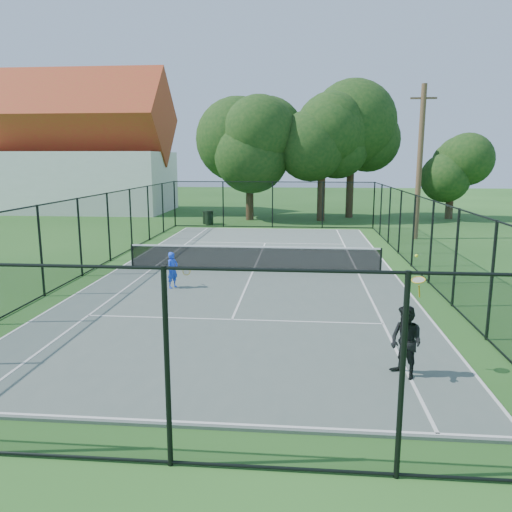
# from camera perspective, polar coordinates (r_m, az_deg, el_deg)

# --- Properties ---
(ground) EXTENTS (120.00, 120.00, 0.00)m
(ground) POSITION_cam_1_polar(r_m,az_deg,el_deg) (20.05, -0.26, -1.71)
(ground) COLOR #23511B
(tennis_court) EXTENTS (11.00, 24.00, 0.06)m
(tennis_court) POSITION_cam_1_polar(r_m,az_deg,el_deg) (20.04, -0.26, -1.63)
(tennis_court) COLOR #576760
(tennis_court) RESTS_ON ground
(tennis_net) EXTENTS (10.08, 0.08, 0.95)m
(tennis_net) POSITION_cam_1_polar(r_m,az_deg,el_deg) (19.93, -0.26, -0.09)
(tennis_net) COLOR black
(tennis_net) RESTS_ON tennis_court
(fence) EXTENTS (13.10, 26.10, 3.00)m
(fence) POSITION_cam_1_polar(r_m,az_deg,el_deg) (19.77, -0.26, 2.53)
(fence) COLOR black
(fence) RESTS_ON ground
(tree_near_left) EXTENTS (6.41, 6.41, 8.35)m
(tree_near_left) POSITION_cam_1_polar(r_m,az_deg,el_deg) (36.72, -0.74, 12.15)
(tree_near_left) COLOR #332114
(tree_near_left) RESTS_ON ground
(tree_near_mid) EXTENTS (6.45, 6.45, 8.44)m
(tree_near_mid) POSITION_cam_1_polar(r_m,az_deg,el_deg) (36.49, 7.58, 12.16)
(tree_near_mid) COLOR #332114
(tree_near_mid) RESTS_ON ground
(tree_near_right) EXTENTS (6.46, 6.46, 8.92)m
(tree_near_right) POSITION_cam_1_polar(r_m,az_deg,el_deg) (38.91, 10.86, 12.68)
(tree_near_right) COLOR #332114
(tree_near_right) RESTS_ON ground
(tree_far_right) EXTENTS (4.23, 4.23, 5.60)m
(tree_far_right) POSITION_cam_1_polar(r_m,az_deg,el_deg) (40.14, 21.47, 8.91)
(tree_far_right) COLOR #332114
(tree_far_right) RESTS_ON ground
(building) EXTENTS (15.30, 8.15, 11.87)m
(building) POSITION_cam_1_polar(r_m,az_deg,el_deg) (45.55, -19.67, 11.04)
(building) COLOR silver
(building) RESTS_ON ground
(trash_bin_left) EXTENTS (0.58, 0.58, 0.88)m
(trash_bin_left) POSITION_cam_1_polar(r_m,az_deg,el_deg) (34.73, -5.66, 4.40)
(trash_bin_left) COLOR black
(trash_bin_left) RESTS_ON ground
(trash_bin_right) EXTENTS (0.58, 0.58, 0.95)m
(trash_bin_right) POSITION_cam_1_polar(r_m,az_deg,el_deg) (34.25, -5.36, 4.38)
(trash_bin_right) COLOR black
(trash_bin_right) RESTS_ON ground
(utility_pole) EXTENTS (1.40, 0.30, 8.37)m
(utility_pole) POSITION_cam_1_polar(r_m,az_deg,el_deg) (29.19, 18.20, 10.15)
(utility_pole) COLOR #4C3823
(utility_pole) RESTS_ON ground
(player_blue) EXTENTS (0.83, 0.54, 1.24)m
(player_blue) POSITION_cam_1_polar(r_m,az_deg,el_deg) (17.34, -9.49, -1.59)
(player_blue) COLOR blue
(player_blue) RESTS_ON tennis_court
(player_black) EXTENTS (0.88, 1.17, 2.42)m
(player_black) POSITION_cam_1_polar(r_m,az_deg,el_deg) (10.62, 16.77, -9.37)
(player_black) COLOR black
(player_black) RESTS_ON tennis_court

